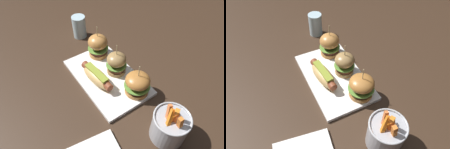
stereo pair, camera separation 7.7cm
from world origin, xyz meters
TOP-DOWN VIEW (x-y plane):
  - ground_plane at (0.00, 0.00)m, footprint 3.00×3.00m
  - platter_main at (0.00, 0.00)m, footprint 0.36×0.22m
  - hot_dog at (-0.00, -0.05)m, footprint 0.17×0.07m
  - slider_left at (-0.13, 0.04)m, footprint 0.09×0.09m
  - slider_center at (0.00, 0.05)m, footprint 0.08×0.08m
  - slider_right at (0.13, 0.05)m, footprint 0.10×0.10m
  - fries_bucket at (0.32, 0.02)m, footprint 0.11×0.11m
  - water_glass at (-0.32, 0.05)m, footprint 0.06×0.06m

SIDE VIEW (x-z plane):
  - ground_plane at x=0.00m, z-range 0.00..0.00m
  - platter_main at x=0.00m, z-range 0.00..0.01m
  - hot_dog at x=0.00m, z-range 0.02..0.07m
  - water_glass at x=-0.32m, z-range 0.00..0.11m
  - fries_bucket at x=0.32m, z-range -0.02..0.13m
  - slider_right at x=0.13m, z-range -0.01..0.12m
  - slider_center at x=0.00m, z-range -0.01..0.13m
  - slider_left at x=-0.13m, z-range -0.01..0.14m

